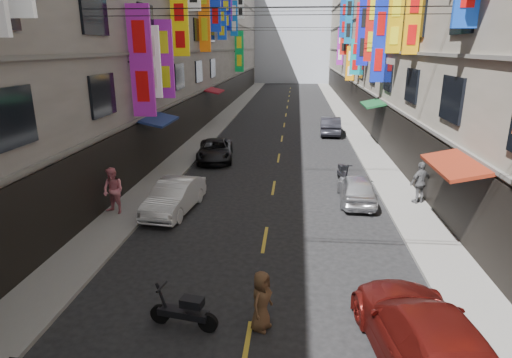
% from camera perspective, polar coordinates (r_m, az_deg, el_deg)
% --- Properties ---
extents(sidewalk_left, '(2.00, 90.00, 0.12)m').
position_cam_1_polar(sidewalk_left, '(39.38, -5.05, 7.41)').
color(sidewalk_left, slate).
rests_on(sidewalk_left, ground).
extents(sidewalk_right, '(2.00, 90.00, 0.12)m').
position_cam_1_polar(sidewalk_right, '(39.08, 12.68, 6.98)').
color(sidewalk_right, slate).
rests_on(sidewalk_right, ground).
extents(building_row_left, '(10.14, 90.00, 19.00)m').
position_cam_1_polar(building_row_left, '(40.43, -14.38, 20.64)').
color(building_row_left, gray).
rests_on(building_row_left, ground).
extents(building_row_right, '(10.14, 90.00, 19.00)m').
position_cam_1_polar(building_row_right, '(39.83, 22.74, 19.95)').
color(building_row_right, '#9F9485').
rests_on(building_row_right, ground).
extents(haze_block, '(18.00, 8.00, 22.00)m').
position_cam_1_polar(haze_block, '(88.29, 4.94, 19.92)').
color(haze_block, '#A6ACB9').
rests_on(haze_block, ground).
extents(shop_signage, '(14.00, 55.00, 11.51)m').
position_cam_1_polar(shop_signage, '(31.68, 3.31, 21.24)').
color(shop_signage, blue).
rests_on(shop_signage, ground).
extents(street_awnings, '(13.99, 35.20, 0.41)m').
position_cam_1_polar(street_awnings, '(22.60, -0.50, 7.76)').
color(street_awnings, '#154E20').
rests_on(street_awnings, ground).
extents(overhead_cables, '(14.00, 38.04, 1.24)m').
position_cam_1_polar(overhead_cables, '(26.29, 3.36, 21.74)').
color(overhead_cables, black).
rests_on(overhead_cables, ground).
extents(lane_markings, '(0.12, 80.20, 0.01)m').
position_cam_1_polar(lane_markings, '(35.83, 3.64, 6.38)').
color(lane_markings, gold).
rests_on(lane_markings, ground).
extents(scooter_crossing, '(1.79, 0.62, 1.14)m').
position_cam_1_polar(scooter_crossing, '(11.20, -9.52, -17.07)').
color(scooter_crossing, black).
rests_on(scooter_crossing, ground).
extents(scooter_far_right, '(0.62, 1.79, 1.14)m').
position_cam_1_polar(scooter_far_right, '(22.44, 11.55, 0.63)').
color(scooter_far_right, black).
rests_on(scooter_far_right, ground).
extents(car_left_mid, '(1.91, 4.28, 1.37)m').
position_cam_1_polar(car_left_mid, '(18.33, -10.83, -2.30)').
color(car_left_mid, silver).
rests_on(car_left_mid, ground).
extents(car_left_far, '(2.64, 4.73, 1.25)m').
position_cam_1_polar(car_left_far, '(26.47, -5.46, 3.83)').
color(car_left_far, black).
rests_on(car_left_far, ground).
extents(car_right_near, '(2.88, 5.54, 1.53)m').
position_cam_1_polar(car_right_near, '(10.36, 21.78, -19.15)').
color(car_right_near, maroon).
rests_on(car_right_near, ground).
extents(car_right_mid, '(1.64, 3.87, 1.30)m').
position_cam_1_polar(car_right_mid, '(19.65, 13.28, -1.22)').
color(car_right_mid, silver).
rests_on(car_right_mid, ground).
extents(car_right_far, '(1.71, 4.42, 1.44)m').
position_cam_1_polar(car_right_far, '(34.80, 9.88, 7.03)').
color(car_right_far, '#2A2A32').
rests_on(car_right_far, ground).
extents(pedestrian_lfar, '(1.10, 0.94, 1.93)m').
position_cam_1_polar(pedestrian_lfar, '(18.41, -18.50, -1.50)').
color(pedestrian_lfar, '#E37885').
rests_on(pedestrian_lfar, sidewalk_left).
extents(pedestrian_rfar, '(1.25, 1.06, 1.86)m').
position_cam_1_polar(pedestrian_rfar, '(19.95, 21.07, -0.45)').
color(pedestrian_rfar, '#535356').
rests_on(pedestrian_rfar, sidewalk_right).
extents(pedestrian_crossing, '(0.78, 0.90, 1.55)m').
position_cam_1_polar(pedestrian_crossing, '(10.84, 0.73, -15.94)').
color(pedestrian_crossing, brown).
rests_on(pedestrian_crossing, ground).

